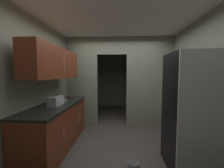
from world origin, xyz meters
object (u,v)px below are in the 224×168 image
(refrigerator, at_px, (191,112))
(paint_can, at_px, (134,168))
(book_stack, at_px, (63,100))
(boombox, at_px, (56,101))

(refrigerator, distance_m, paint_can, 1.25)
(book_stack, bearing_deg, paint_can, -32.90)
(boombox, height_order, paint_can, boombox)
(boombox, distance_m, paint_can, 1.87)
(boombox, xyz_separation_m, book_stack, (0.02, 0.32, -0.05))
(refrigerator, bearing_deg, paint_can, -169.51)
(refrigerator, height_order, paint_can, refrigerator)
(book_stack, bearing_deg, refrigerator, -18.26)
(book_stack, height_order, paint_can, book_stack)
(paint_can, bearing_deg, boombox, 157.11)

